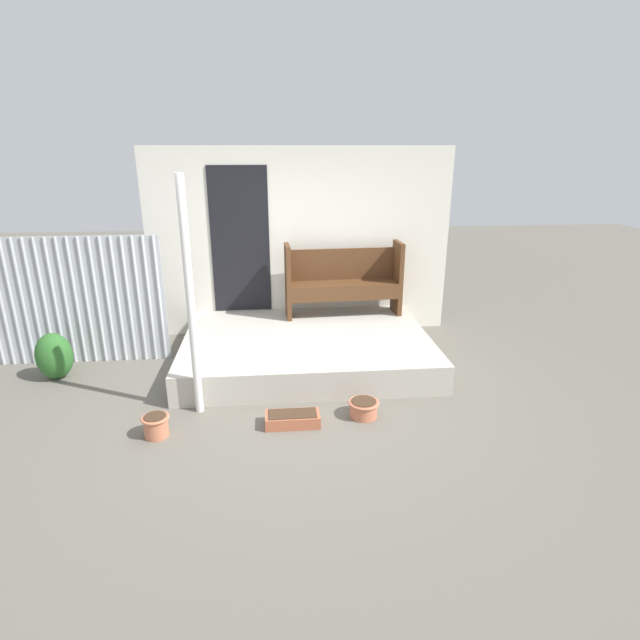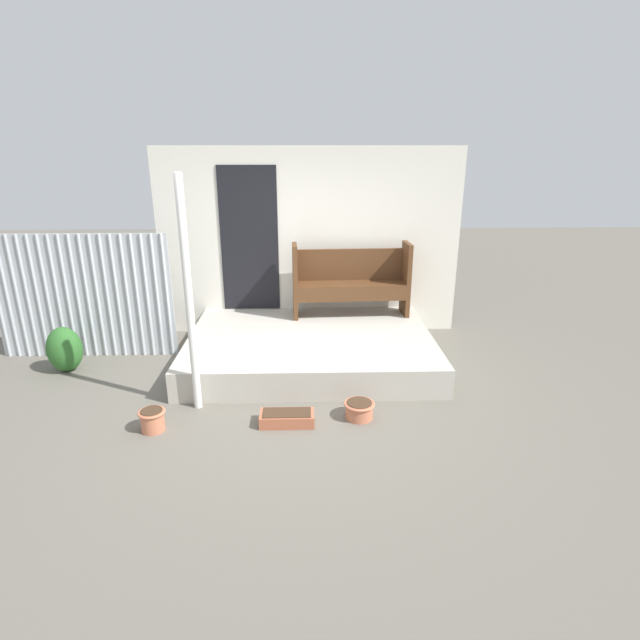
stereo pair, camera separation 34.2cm
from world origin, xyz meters
TOP-DOWN VIEW (x-y plane):
  - ground_plane at (0.00, 0.00)m, footprint 24.00×24.00m
  - porch_slab at (0.16, 1.11)m, footprint 3.04×2.22m
  - house_wall at (0.12, 2.25)m, footprint 4.24×0.08m
  - fence_corrugated at (-2.70, 1.37)m, footprint 2.23×0.05m
  - support_post at (-1.03, -0.06)m, footprint 0.08×0.08m
  - bench at (0.72, 1.92)m, footprint 1.61×0.47m
  - flower_pot_left at (-1.37, -0.51)m, footprint 0.26×0.26m
  - flower_pot_middle at (0.63, -0.33)m, footprint 0.31×0.31m
  - planter_box_rect at (-0.09, -0.43)m, footprint 0.53×0.24m
  - shrub_by_fence at (-2.80, 0.88)m, footprint 0.41×0.37m

SIDE VIEW (x-z plane):
  - ground_plane at x=0.00m, z-range 0.00..0.00m
  - planter_box_rect at x=-0.09m, z-range 0.00..0.13m
  - flower_pot_middle at x=0.63m, z-range 0.01..0.19m
  - flower_pot_left at x=-1.37m, z-range 0.01..0.23m
  - porch_slab at x=0.16m, z-range 0.00..0.34m
  - shrub_by_fence at x=-2.80m, z-range 0.00..0.56m
  - fence_corrugated at x=-2.70m, z-range 0.00..1.59m
  - bench at x=0.72m, z-range 0.36..1.37m
  - support_post at x=-1.03m, z-range 0.00..2.37m
  - house_wall at x=0.12m, z-range 0.00..2.60m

